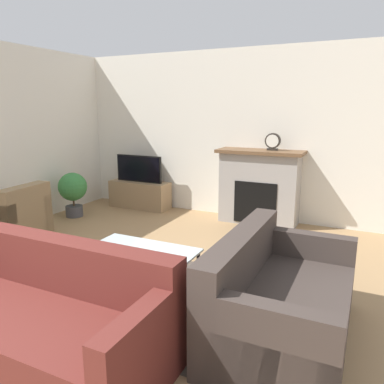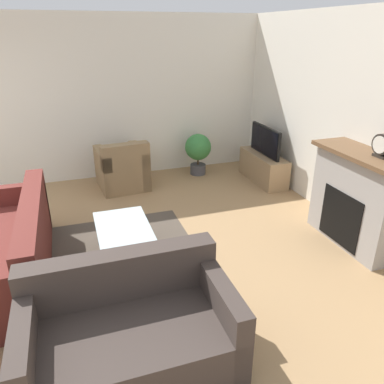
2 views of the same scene
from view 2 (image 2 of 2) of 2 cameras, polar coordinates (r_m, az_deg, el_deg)
wall_back at (r=5.37m, az=21.82°, el=10.25°), size 7.98×0.06×2.70m
wall_left at (r=6.66m, az=-11.63°, el=13.68°), size 0.06×8.15×2.70m
area_rug at (r=4.37m, az=-10.37°, el=-10.64°), size 2.28×1.78×0.00m
fireplace at (r=4.85m, az=24.06°, el=-0.74°), size 1.32×0.50×1.15m
tv_stand at (r=6.60m, az=10.80°, el=3.68°), size 1.11×0.38×0.48m
tv at (r=6.46m, az=11.10°, el=7.68°), size 0.90×0.06×0.47m
couch_sectional at (r=4.39m, az=-26.15°, el=-8.26°), size 2.10×0.86×0.82m
couch_loveseat at (r=3.09m, az=-9.44°, el=-20.55°), size 0.93×1.57×0.82m
armchair_by_window at (r=6.28m, az=-10.53°, el=3.26°), size 0.88×0.82×0.82m
coffee_table at (r=4.17m, az=-10.25°, el=-6.18°), size 1.08×0.58×0.43m
potted_plant at (r=6.74m, az=0.93°, el=6.45°), size 0.47×0.47×0.74m
mantel_clock at (r=4.52m, az=26.96°, el=6.35°), size 0.23×0.07×0.26m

